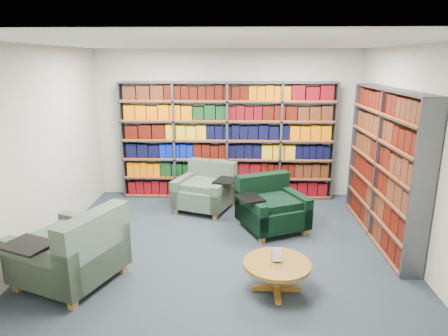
{
  "coord_description": "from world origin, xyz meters",
  "views": [
    {
      "loc": [
        0.2,
        -5.1,
        2.61
      ],
      "look_at": [
        0.0,
        0.6,
        1.05
      ],
      "focal_mm": 32.0,
      "sensor_mm": 36.0,
      "label": 1
    }
  ],
  "objects_px": {
    "chair_green_right": "(270,208)",
    "chair_teal_front": "(76,254)",
    "coffee_table": "(277,268)",
    "chair_teal_left": "(207,190)"
  },
  "relations": [
    {
      "from": "chair_green_right",
      "to": "chair_teal_front",
      "type": "xyz_separation_m",
      "value": [
        -2.42,
        -1.74,
        0.05
      ]
    },
    {
      "from": "coffee_table",
      "to": "chair_green_right",
      "type": "bearing_deg",
      "value": 88.33
    },
    {
      "from": "chair_teal_front",
      "to": "coffee_table",
      "type": "distance_m",
      "value": 2.37
    },
    {
      "from": "chair_teal_left",
      "to": "coffee_table",
      "type": "relative_size",
      "value": 1.55
    },
    {
      "from": "chair_teal_left",
      "to": "chair_green_right",
      "type": "xyz_separation_m",
      "value": [
        1.07,
        -0.85,
        -0.0
      ]
    },
    {
      "from": "coffee_table",
      "to": "chair_teal_left",
      "type": "bearing_deg",
      "value": 110.73
    },
    {
      "from": "chair_green_right",
      "to": "coffee_table",
      "type": "distance_m",
      "value": 1.83
    },
    {
      "from": "chair_teal_front",
      "to": "chair_teal_left",
      "type": "bearing_deg",
      "value": 62.31
    },
    {
      "from": "chair_green_right",
      "to": "coffee_table",
      "type": "xyz_separation_m",
      "value": [
        -0.05,
        -1.83,
        -0.04
      ]
    },
    {
      "from": "chair_green_right",
      "to": "chair_teal_front",
      "type": "distance_m",
      "value": 2.99
    }
  ]
}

